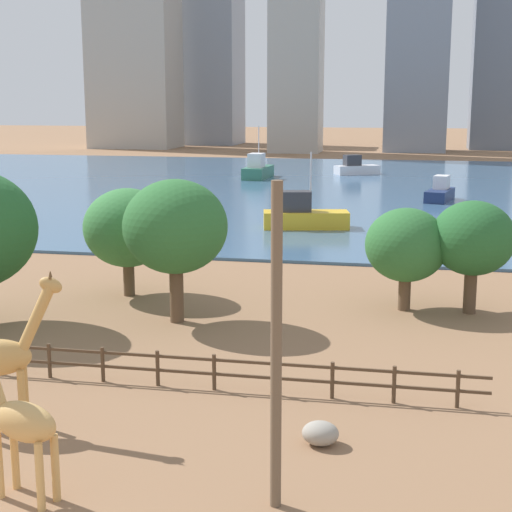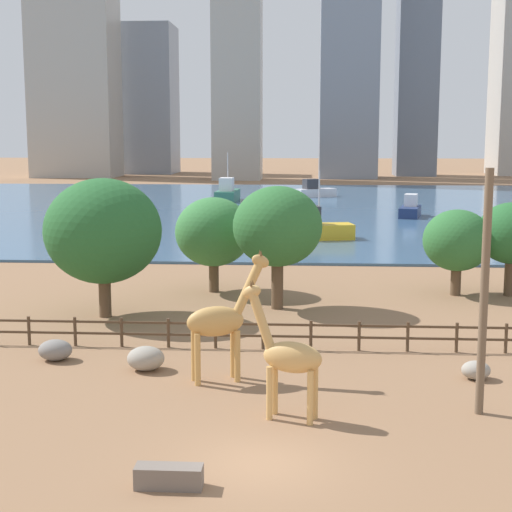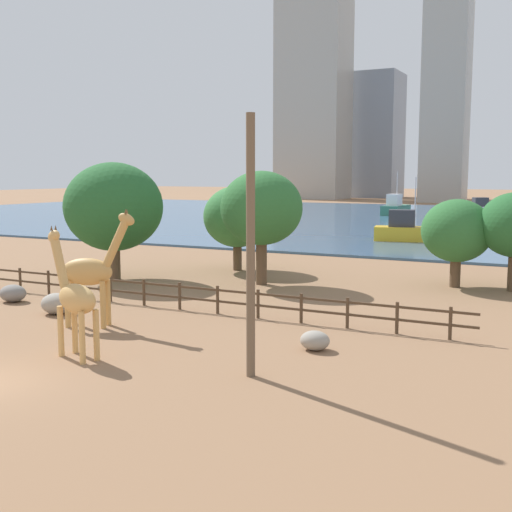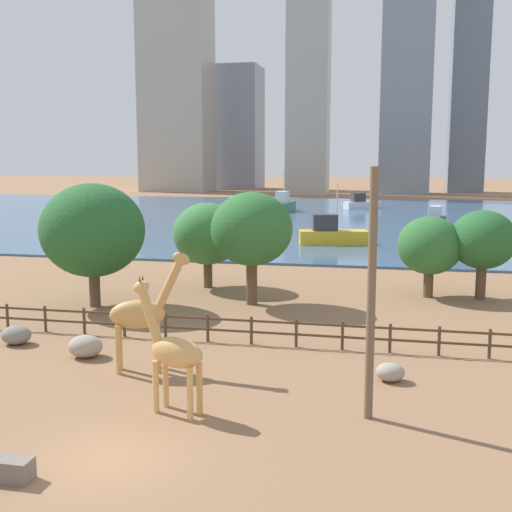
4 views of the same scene
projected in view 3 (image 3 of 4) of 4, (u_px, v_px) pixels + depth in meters
ground_plane at (451, 220)px, 90.36m from camera, size 400.00×400.00×0.00m
harbor_water at (447, 221)px, 87.69m from camera, size 180.00×86.00×0.20m
giraffe_tall at (75, 298)px, 22.17m from camera, size 2.82×1.32×4.58m
giraffe_companion at (91, 271)px, 26.74m from camera, size 3.29×1.71×4.98m
utility_pole at (251, 248)px, 19.84m from camera, size 0.28×0.28×8.22m
boulder_near_fence at (315, 341)px, 23.32m from camera, size 1.10×0.95×0.71m
boulder_by_pole at (57, 304)px, 29.37m from camera, size 1.49×1.29×0.97m
boulder_small at (13, 293)px, 32.18m from camera, size 1.40×1.16×0.87m
enclosure_fence at (185, 294)px, 30.20m from camera, size 26.12×0.14×1.30m
tree_center_broad at (237, 217)px, 42.49m from camera, size 4.52×4.52×5.62m
tree_right_tall at (114, 207)px, 38.60m from camera, size 5.93×5.93×7.10m
tree_left_small at (457, 231)px, 36.11m from camera, size 3.95×3.95×5.00m
tree_right_small at (261, 209)px, 36.84m from camera, size 4.74×4.74×6.58m
boat_sailboat at (409, 230)px, 59.84m from camera, size 6.94×3.68×5.93m
boat_tug at (484, 208)px, 100.39m from camera, size 6.23×4.81×2.62m
boat_barge at (395, 208)px, 98.70m from camera, size 2.90×7.41×6.59m
skyline_tower_needle at (448, 36)px, 143.54m from camera, size 9.71×8.91×74.38m
skyline_tower_glass at (379, 136)px, 178.40m from camera, size 11.63×13.92×34.10m
skyline_block_right at (315, 6)px, 165.36m from camera, size 17.45×12.82×99.08m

